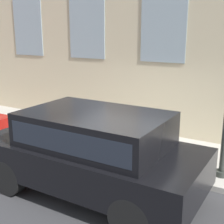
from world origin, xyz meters
TOP-DOWN VIEW (x-y plane):
  - ground_plane at (0.00, 0.00)m, footprint 80.00×80.00m
  - sidewalk at (1.28, 0.00)m, footprint 2.56×60.00m
  - fire_hydrant at (0.59, 0.23)m, footprint 0.28×0.41m
  - person at (1.04, 1.07)m, footprint 0.28×0.18m
  - parked_truck_black_near at (-1.29, -0.17)m, footprint 2.02×4.40m

SIDE VIEW (x-z plane):
  - ground_plane at x=0.00m, z-range 0.00..0.00m
  - sidewalk at x=1.28m, z-range 0.00..0.12m
  - fire_hydrant at x=0.59m, z-range 0.13..0.88m
  - person at x=1.04m, z-range 0.24..1.39m
  - parked_truck_black_near at x=-1.29m, z-range 0.13..1.82m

